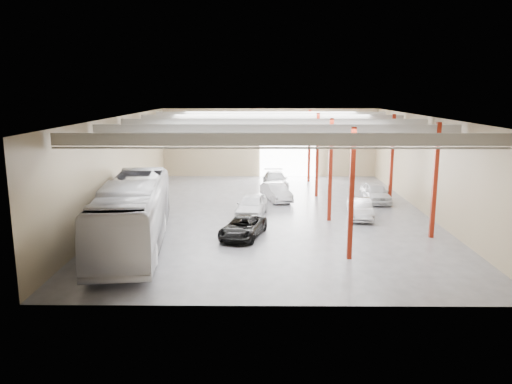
{
  "coord_description": "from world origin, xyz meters",
  "views": [
    {
      "loc": [
        -0.94,
        -35.39,
        8.8
      ],
      "look_at": [
        -1.23,
        -3.04,
        2.2
      ],
      "focal_mm": 35.0,
      "sensor_mm": 36.0,
      "label": 1
    }
  ],
  "objects_px": {
    "car_right_near": "(360,208)",
    "car_row_a": "(252,205)",
    "black_sedan": "(243,227)",
    "car_row_c": "(275,180)",
    "car_row_b": "(276,192)",
    "car_right_far": "(375,192)",
    "coach_bus": "(133,214)"
  },
  "relations": [
    {
      "from": "car_right_near",
      "to": "car_right_far",
      "type": "xyz_separation_m",
      "value": [
        2.24,
        5.2,
        0.08
      ]
    },
    {
      "from": "black_sedan",
      "to": "car_right_far",
      "type": "xyz_separation_m",
      "value": [
        10.3,
        9.97,
        0.14
      ]
    },
    {
      "from": "coach_bus",
      "to": "car_row_c",
      "type": "relative_size",
      "value": 2.63
    },
    {
      "from": "coach_bus",
      "to": "car_row_c",
      "type": "xyz_separation_m",
      "value": [
        8.63,
        17.36,
        -1.16
      ]
    },
    {
      "from": "black_sedan",
      "to": "car_row_b",
      "type": "bearing_deg",
      "value": 92.49
    },
    {
      "from": "black_sedan",
      "to": "car_row_c",
      "type": "height_order",
      "value": "car_row_c"
    },
    {
      "from": "coach_bus",
      "to": "car_row_a",
      "type": "height_order",
      "value": "coach_bus"
    },
    {
      "from": "car_row_b",
      "to": "car_row_c",
      "type": "bearing_deg",
      "value": 71.45
    },
    {
      "from": "coach_bus",
      "to": "car_right_far",
      "type": "distance_m",
      "value": 20.27
    },
    {
      "from": "black_sedan",
      "to": "car_right_near",
      "type": "xyz_separation_m",
      "value": [
        8.06,
        4.77,
        0.06
      ]
    },
    {
      "from": "black_sedan",
      "to": "car_row_a",
      "type": "bearing_deg",
      "value": 100.37
    },
    {
      "from": "car_row_c",
      "to": "car_row_a",
      "type": "bearing_deg",
      "value": -103.51
    },
    {
      "from": "black_sedan",
      "to": "car_right_near",
      "type": "bearing_deg",
      "value": 45.79
    },
    {
      "from": "black_sedan",
      "to": "car_row_b",
      "type": "xyz_separation_m",
      "value": [
        2.34,
        10.4,
        0.08
      ]
    },
    {
      "from": "car_row_c",
      "to": "car_row_b",
      "type": "bearing_deg",
      "value": -93.65
    },
    {
      "from": "coach_bus",
      "to": "car_row_a",
      "type": "distance_m",
      "value": 9.68
    },
    {
      "from": "car_row_a",
      "to": "car_row_c",
      "type": "distance_m",
      "value": 10.59
    },
    {
      "from": "car_row_c",
      "to": "car_right_far",
      "type": "xyz_separation_m",
      "value": [
        7.87,
        -5.63,
        0.02
      ]
    },
    {
      "from": "black_sedan",
      "to": "car_right_near",
      "type": "relative_size",
      "value": 1.08
    },
    {
      "from": "black_sedan",
      "to": "car_row_a",
      "type": "distance_m",
      "value": 5.22
    },
    {
      "from": "coach_bus",
      "to": "car_right_near",
      "type": "height_order",
      "value": "coach_bus"
    },
    {
      "from": "car_right_far",
      "to": "coach_bus",
      "type": "bearing_deg",
      "value": -146.37
    },
    {
      "from": "car_row_a",
      "to": "black_sedan",
      "type": "bearing_deg",
      "value": -86.98
    },
    {
      "from": "car_row_c",
      "to": "black_sedan",
      "type": "bearing_deg",
      "value": -101.51
    },
    {
      "from": "black_sedan",
      "to": "car_row_a",
      "type": "relative_size",
      "value": 0.95
    },
    {
      "from": "car_row_b",
      "to": "car_right_far",
      "type": "relative_size",
      "value": 0.95
    },
    {
      "from": "coach_bus",
      "to": "car_row_b",
      "type": "distance_m",
      "value": 14.91
    },
    {
      "from": "car_right_near",
      "to": "car_row_a",
      "type": "bearing_deg",
      "value": -179.4
    },
    {
      "from": "car_row_a",
      "to": "car_row_c",
      "type": "bearing_deg",
      "value": 86.97
    },
    {
      "from": "coach_bus",
      "to": "car_row_c",
      "type": "height_order",
      "value": "coach_bus"
    },
    {
      "from": "car_row_b",
      "to": "car_right_far",
      "type": "distance_m",
      "value": 7.97
    },
    {
      "from": "car_right_near",
      "to": "car_row_c",
      "type": "bearing_deg",
      "value": 121.29
    }
  ]
}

